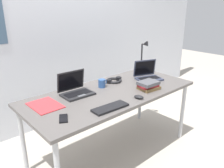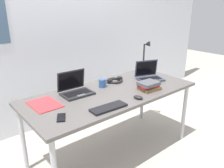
# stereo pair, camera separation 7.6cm
# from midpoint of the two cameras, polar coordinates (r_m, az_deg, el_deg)

# --- Properties ---
(ground_plane) EXTENTS (12.00, 12.00, 0.00)m
(ground_plane) POSITION_cam_midpoint_polar(r_m,az_deg,el_deg) (2.69, 0.84, -16.67)
(ground_plane) COLOR #B7AD9E
(wall_back) EXTENTS (6.00, 0.13, 2.60)m
(wall_back) POSITION_cam_midpoint_polar(r_m,az_deg,el_deg) (3.10, -12.82, 13.74)
(wall_back) COLOR silver
(wall_back) RESTS_ON ground_plane
(desk) EXTENTS (1.80, 0.80, 0.74)m
(desk) POSITION_cam_midpoint_polar(r_m,az_deg,el_deg) (2.35, 0.92, -3.14)
(desk) COLOR #595451
(desk) RESTS_ON ground_plane
(desk_lamp) EXTENTS (0.12, 0.18, 0.40)m
(desk_lamp) POSITION_cam_midpoint_polar(r_m,az_deg,el_deg) (3.01, 9.16, 6.77)
(desk_lamp) COLOR black
(desk_lamp) RESTS_ON desk
(laptop_far_corner) EXTENTS (0.31, 0.25, 0.22)m
(laptop_far_corner) POSITION_cam_midpoint_polar(r_m,az_deg,el_deg) (2.28, -8.17, -1.37)
(laptop_far_corner) COLOR #232326
(laptop_far_corner) RESTS_ON desk
(laptop_back_left) EXTENTS (0.35, 0.31, 0.22)m
(laptop_back_left) POSITION_cam_midpoint_polar(r_m,az_deg,el_deg) (2.72, 10.04, 2.03)
(laptop_back_left) COLOR #33384C
(laptop_back_left) RESTS_ON desk
(external_keyboard) EXTENTS (0.34, 0.14, 0.02)m
(external_keyboard) POSITION_cam_midpoint_polar(r_m,az_deg,el_deg) (1.96, 0.27, -5.93)
(external_keyboard) COLOR black
(external_keyboard) RESTS_ON desk
(computer_mouse) EXTENTS (0.08, 0.11, 0.03)m
(computer_mouse) POSITION_cam_midpoint_polar(r_m,az_deg,el_deg) (2.16, 7.58, -3.32)
(computer_mouse) COLOR black
(computer_mouse) RESTS_ON desk
(cell_phone) EXTENTS (0.12, 0.15, 0.01)m
(cell_phone) POSITION_cam_midpoint_polar(r_m,az_deg,el_deg) (1.84, -11.46, -8.26)
(cell_phone) COLOR black
(cell_phone) RESTS_ON desk
(headphones) EXTENTS (0.21, 0.18, 0.04)m
(headphones) POSITION_cam_midpoint_polar(r_m,az_deg,el_deg) (2.61, 1.55, 0.91)
(headphones) COLOR black
(headphones) RESTS_ON desk
(book_stack) EXTENTS (0.23, 0.18, 0.09)m
(book_stack) POSITION_cam_midpoint_polar(r_m,az_deg,el_deg) (2.39, 10.10, -0.47)
(book_stack) COLOR brown
(book_stack) RESTS_ON desk
(paper_folder_front_left) EXTENTS (0.24, 0.31, 0.01)m
(paper_folder_front_left) POSITION_cam_midpoint_polar(r_m,az_deg,el_deg) (2.11, -15.56, -4.93)
(paper_folder_front_left) COLOR red
(paper_folder_front_left) RESTS_ON desk
(coffee_mug) EXTENTS (0.11, 0.08, 0.09)m
(coffee_mug) POSITION_cam_midpoint_polar(r_m,az_deg,el_deg) (2.43, -1.59, 0.20)
(coffee_mug) COLOR #2D518C
(coffee_mug) RESTS_ON desk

